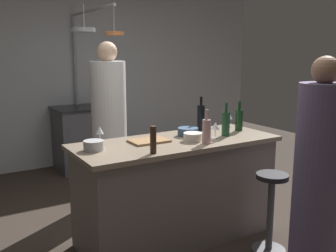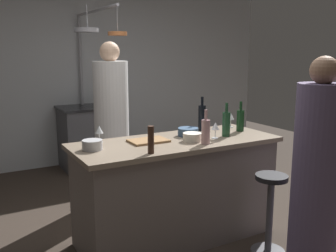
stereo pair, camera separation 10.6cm
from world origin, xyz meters
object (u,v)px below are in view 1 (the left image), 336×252
object	(u,v)px
guest_right	(317,178)
wine_bottle_red	(239,120)
cutting_board	(149,141)
wine_bottle_green	(226,123)
wine_bottle_dark	(201,117)
wine_glass_by_chef	(215,126)
chef	(110,130)
pepper_mill	(153,140)
wine_bottle_rose	(207,131)
wine_glass_near_left_guest	(100,131)
mixing_bowl_blue	(188,132)
mixing_bowl_steel	(94,145)
bar_stool_right	(271,209)
wine_glass_near_right_guest	(229,117)
stove_range	(84,138)
mixing_bowl_ceramic	(193,137)

from	to	relation	value
guest_right	wine_bottle_red	world-z (taller)	guest_right
cutting_board	wine_bottle_red	distance (m)	0.97
wine_bottle_green	wine_bottle_dark	distance (m)	0.32
guest_right	wine_glass_by_chef	bearing A→B (deg)	104.69
chef	wine_bottle_green	bearing A→B (deg)	-60.77
chef	pepper_mill	world-z (taller)	chef
chef	wine_bottle_rose	size ratio (longest dim) A/B	6.13
wine_glass_near_left_guest	mixing_bowl_blue	bearing A→B (deg)	-10.17
chef	mixing_bowl_steel	bearing A→B (deg)	-118.50
wine_bottle_green	chef	bearing A→B (deg)	119.23
bar_stool_right	wine_bottle_red	bearing A→B (deg)	72.24
wine_bottle_green	cutting_board	bearing A→B (deg)	168.14
mixing_bowl_steel	wine_glass_near_right_guest	bearing A→B (deg)	6.90
stove_range	wine_bottle_dark	xyz separation A→B (m)	(0.43, -2.21, 0.58)
wine_bottle_rose	wine_bottle_red	world-z (taller)	same
pepper_mill	mixing_bowl_steel	world-z (taller)	pepper_mill
wine_bottle_rose	wine_glass_by_chef	size ratio (longest dim) A/B	1.96
wine_glass_near_left_guest	mixing_bowl_blue	distance (m)	0.81
chef	cutting_board	distance (m)	1.02
pepper_mill	cutting_board	bearing A→B (deg)	66.29
wine_bottle_dark	wine_glass_near_right_guest	world-z (taller)	wine_bottle_dark
wine_glass_near_left_guest	wine_glass_by_chef	distance (m)	1.00
bar_stool_right	wine_bottle_rose	xyz separation A→B (m)	(-0.38, 0.39, 0.63)
wine_bottle_dark	cutting_board	bearing A→B (deg)	-165.68
stove_range	mixing_bowl_steel	world-z (taller)	mixing_bowl_steel
wine_bottle_green	wine_glass_near_left_guest	world-z (taller)	wine_bottle_green
stove_range	guest_right	xyz separation A→B (m)	(0.57, -3.46, 0.31)
chef	mixing_bowl_steel	size ratio (longest dim) A/B	11.11
wine_bottle_red	mixing_bowl_blue	world-z (taller)	wine_bottle_red
cutting_board	mixing_bowl_blue	xyz separation A→B (m)	(0.42, 0.03, 0.03)
wine_bottle_green	mixing_bowl_blue	size ratio (longest dim) A/B	1.64
pepper_mill	wine_glass_near_left_guest	bearing A→B (deg)	113.00
wine_bottle_rose	wine_bottle_green	xyz separation A→B (m)	(0.33, 0.15, 0.01)
bar_stool_right	guest_right	distance (m)	0.54
wine_glass_near_right_guest	stove_range	bearing A→B (deg)	109.13
bar_stool_right	mixing_bowl_ceramic	bearing A→B (deg)	128.68
wine_glass_near_left_guest	mixing_bowl_blue	xyz separation A→B (m)	(0.79, -0.14, -0.07)
mixing_bowl_ceramic	mixing_bowl_blue	distance (m)	0.21
wine_glass_by_chef	wine_bottle_dark	bearing A→B (deg)	74.66
guest_right	wine_bottle_green	xyz separation A→B (m)	(-0.09, 0.93, 0.26)
cutting_board	wine_glass_by_chef	distance (m)	0.60
stove_range	mixing_bowl_ceramic	distance (m)	2.59
mixing_bowl_steel	mixing_bowl_ceramic	bearing A→B (deg)	-9.43
wine_bottle_rose	wine_bottle_dark	world-z (taller)	wine_bottle_dark
chef	mixing_bowl_ceramic	bearing A→B (deg)	-76.77
cutting_board	wine_bottle_dark	size ratio (longest dim) A/B	0.97
wine_bottle_dark	mixing_bowl_blue	bearing A→B (deg)	-150.72
wine_bottle_red	wine_glass_near_right_guest	size ratio (longest dim) A/B	1.97
bar_stool_right	wine_glass_by_chef	size ratio (longest dim) A/B	4.66
wine_bottle_dark	stove_range	bearing A→B (deg)	100.90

